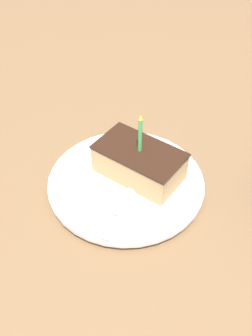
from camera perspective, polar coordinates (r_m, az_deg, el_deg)
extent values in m
cube|color=brown|center=(0.68, -2.42, -3.25)|extent=(2.40, 2.40, 0.04)
cylinder|color=silver|center=(0.65, 0.00, -2.25)|extent=(0.24, 0.24, 0.02)
cylinder|color=silver|center=(0.65, 0.00, -2.03)|extent=(0.26, 0.26, 0.01)
cube|color=tan|center=(0.64, 1.93, 0.67)|extent=(0.08, 0.14, 0.05)
cube|color=black|center=(0.62, 1.98, 2.46)|extent=(0.08, 0.14, 0.00)
cylinder|color=#4CBF66|center=(0.60, 2.06, 4.74)|extent=(0.01, 0.01, 0.06)
cone|color=yellow|center=(0.58, 2.14, 7.37)|extent=(0.01, 0.01, 0.01)
cube|color=silver|center=(0.63, 1.19, -2.70)|extent=(0.13, 0.04, 0.00)
cube|color=silver|center=(0.58, -2.56, -8.54)|extent=(0.05, 0.03, 0.00)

